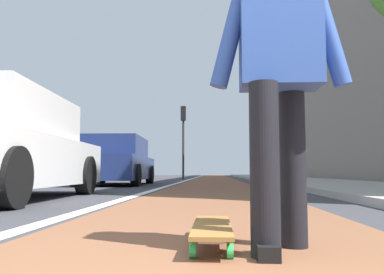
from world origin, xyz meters
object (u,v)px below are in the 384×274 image
at_px(skateboard, 212,228).
at_px(traffic_light, 183,128).
at_px(skater_person, 279,65).
at_px(parked_car_mid, 117,162).

xyz_separation_m(skateboard, traffic_light, (19.58, 1.70, 2.72)).
distance_m(skateboard, skater_person, 0.92).
bearing_deg(skater_person, traffic_light, 5.93).
bearing_deg(traffic_light, parked_car_mid, 172.15).
relative_size(skateboard, parked_car_mid, 0.18).
relative_size(skater_person, traffic_light, 0.40).
height_order(skateboard, skater_person, skater_person).
bearing_deg(traffic_light, skater_person, -174.07).
height_order(skateboard, parked_car_mid, parked_car_mid).
xyz_separation_m(skateboard, parked_car_mid, (9.98, 3.03, 0.61)).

